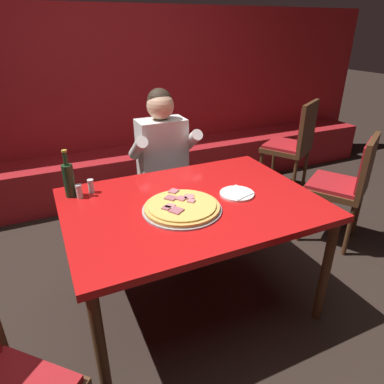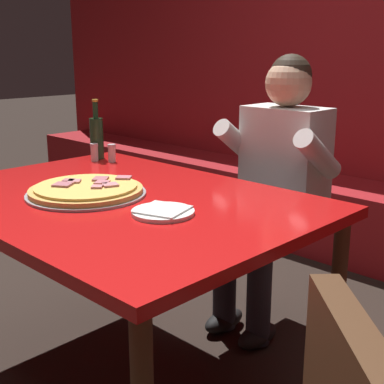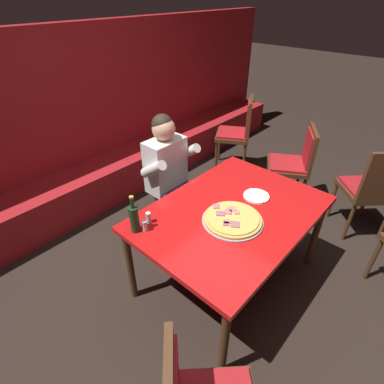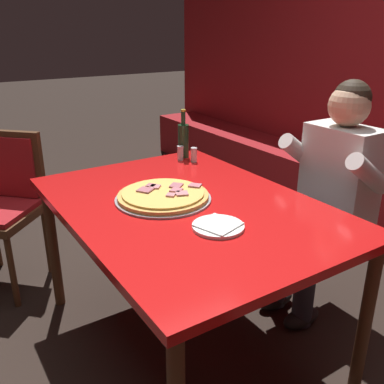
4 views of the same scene
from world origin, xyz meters
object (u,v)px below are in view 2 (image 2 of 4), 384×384
at_px(diner_seated_blue_shirt, 273,181).
at_px(beer_bottle, 97,136).
at_px(main_dining_table, 118,214).
at_px(shaker_parmesan, 94,153).
at_px(shaker_oregano, 112,154).
at_px(pizza, 86,190).
at_px(plate_white_paper, 163,212).

bearing_deg(diner_seated_blue_shirt, beer_bottle, -151.29).
bearing_deg(main_dining_table, beer_bottle, 149.66).
bearing_deg(beer_bottle, shaker_parmesan, -48.45).
distance_m(beer_bottle, shaker_oregano, 0.14).
height_order(pizza, shaker_parmesan, shaker_parmesan).
distance_m(shaker_parmesan, diner_seated_blue_shirt, 0.87).
relative_size(main_dining_table, shaker_oregano, 16.98).
distance_m(shaker_parmesan, shaker_oregano, 0.09).
relative_size(pizza, plate_white_paper, 2.12).
relative_size(plate_white_paper, diner_seated_blue_shirt, 0.16).
bearing_deg(shaker_oregano, shaker_parmesan, -148.54).
distance_m(pizza, shaker_parmesan, 0.63).
height_order(beer_bottle, shaker_oregano, beer_bottle).
bearing_deg(pizza, diner_seated_blue_shirt, 74.99).
relative_size(beer_bottle, shaker_parmesan, 3.40).
height_order(pizza, diner_seated_blue_shirt, diner_seated_blue_shirt).
height_order(plate_white_paper, beer_bottle, beer_bottle).
bearing_deg(beer_bottle, plate_white_paper, -23.86).
xyz_separation_m(main_dining_table, beer_bottle, (-0.63, 0.37, 0.18)).
bearing_deg(diner_seated_blue_shirt, shaker_oregano, -146.92).
xyz_separation_m(plate_white_paper, shaker_parmesan, (-0.87, 0.36, 0.03)).
height_order(plate_white_paper, diner_seated_blue_shirt, diner_seated_blue_shirt).
bearing_deg(diner_seated_blue_shirt, plate_white_paper, -79.83).
xyz_separation_m(main_dining_table, diner_seated_blue_shirt, (0.14, 0.79, 0.01)).
xyz_separation_m(pizza, shaker_parmesan, (-0.49, 0.39, 0.02)).
relative_size(shaker_oregano, diner_seated_blue_shirt, 0.07).
relative_size(main_dining_table, plate_white_paper, 6.96).
bearing_deg(shaker_parmesan, diner_seated_blue_shirt, 32.91).
distance_m(plate_white_paper, shaker_oregano, 0.90).
xyz_separation_m(pizza, diner_seated_blue_shirt, (0.23, 0.86, -0.08)).
bearing_deg(pizza, shaker_parmesan, 141.43).
bearing_deg(plate_white_paper, main_dining_table, 172.88).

